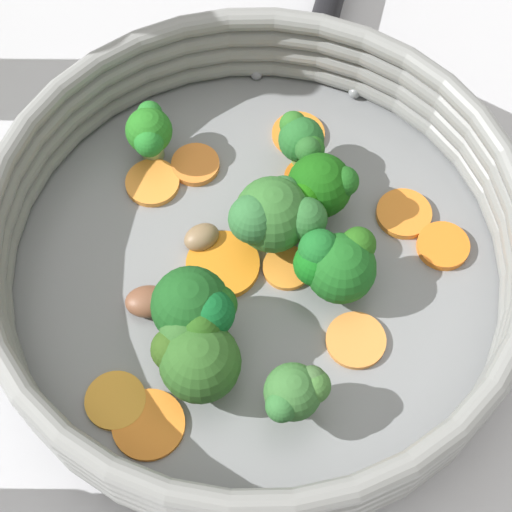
{
  "coord_description": "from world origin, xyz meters",
  "views": [
    {
      "loc": [
        -0.22,
        -0.11,
        0.49
      ],
      "look_at": [
        0.0,
        0.0,
        0.03
      ],
      "focal_mm": 60.0,
      "sensor_mm": 36.0,
      "label": 1
    }
  ],
  "objects_px": {
    "carrot_slice_9": "(305,179)",
    "broccoli_floret_5": "(197,309)",
    "carrot_slice_7": "(149,425)",
    "carrot_slice_1": "(195,165)",
    "mushroom_piece_0": "(148,301)",
    "skillet": "(256,271)",
    "broccoli_floret_3": "(335,264)",
    "broccoli_floret_7": "(296,392)",
    "carrot_slice_2": "(115,401)",
    "carrot_slice_4": "(356,340)",
    "broccoli_floret_4": "(277,216)",
    "broccoli_floret_0": "(194,356)",
    "carrot_slice_10": "(287,268)",
    "broccoli_floret_1": "(301,141)",
    "mushroom_piece_1": "(205,232)",
    "broccoli_floret_2": "(149,132)",
    "carrot_slice_8": "(443,246)",
    "carrot_slice_5": "(404,214)",
    "carrot_slice_0": "(223,265)",
    "carrot_slice_3": "(298,134)",
    "broccoli_floret_6": "(320,187)",
    "carrot_slice_6": "(153,183)"
  },
  "relations": [
    {
      "from": "broccoli_floret_1",
      "to": "mushroom_piece_1",
      "type": "relative_size",
      "value": 1.92
    },
    {
      "from": "carrot_slice_2",
      "to": "broccoli_floret_4",
      "type": "distance_m",
      "value": 0.15
    },
    {
      "from": "broccoli_floret_6",
      "to": "mushroom_piece_1",
      "type": "bearing_deg",
      "value": 131.86
    },
    {
      "from": "carrot_slice_0",
      "to": "broccoli_floret_2",
      "type": "height_order",
      "value": "broccoli_floret_2"
    },
    {
      "from": "carrot_slice_7",
      "to": "broccoli_floret_6",
      "type": "relative_size",
      "value": 0.85
    },
    {
      "from": "carrot_slice_2",
      "to": "carrot_slice_4",
      "type": "height_order",
      "value": "same"
    },
    {
      "from": "carrot_slice_7",
      "to": "broccoli_floret_5",
      "type": "distance_m",
      "value": 0.07
    },
    {
      "from": "carrot_slice_6",
      "to": "carrot_slice_1",
      "type": "bearing_deg",
      "value": -35.95
    },
    {
      "from": "carrot_slice_5",
      "to": "carrot_slice_8",
      "type": "distance_m",
      "value": 0.03
    },
    {
      "from": "carrot_slice_9",
      "to": "broccoli_floret_5",
      "type": "xyz_separation_m",
      "value": [
        -0.13,
        0.01,
        0.03
      ]
    },
    {
      "from": "carrot_slice_2",
      "to": "carrot_slice_5",
      "type": "relative_size",
      "value": 0.99
    },
    {
      "from": "broccoli_floret_7",
      "to": "broccoli_floret_6",
      "type": "bearing_deg",
      "value": 19.42
    },
    {
      "from": "broccoli_floret_2",
      "to": "mushroom_piece_1",
      "type": "distance_m",
      "value": 0.08
    },
    {
      "from": "broccoli_floret_0",
      "to": "broccoli_floret_4",
      "type": "height_order",
      "value": "broccoli_floret_4"
    },
    {
      "from": "broccoli_floret_3",
      "to": "carrot_slice_10",
      "type": "bearing_deg",
      "value": 97.38
    },
    {
      "from": "carrot_slice_3",
      "to": "broccoli_floret_1",
      "type": "distance_m",
      "value": 0.04
    },
    {
      "from": "carrot_slice_1",
      "to": "mushroom_piece_0",
      "type": "xyz_separation_m",
      "value": [
        -0.1,
        -0.02,
        0.0
      ]
    },
    {
      "from": "carrot_slice_9",
      "to": "broccoli_floret_3",
      "type": "bearing_deg",
      "value": -141.93
    },
    {
      "from": "carrot_slice_5",
      "to": "carrot_slice_6",
      "type": "distance_m",
      "value": 0.17
    },
    {
      "from": "broccoli_floret_1",
      "to": "broccoli_floret_3",
      "type": "xyz_separation_m",
      "value": [
        -0.07,
        -0.06,
        -0.0
      ]
    },
    {
      "from": "skillet",
      "to": "broccoli_floret_3",
      "type": "distance_m",
      "value": 0.06
    },
    {
      "from": "carrot_slice_1",
      "to": "mushroom_piece_0",
      "type": "distance_m",
      "value": 0.11
    },
    {
      "from": "carrot_slice_3",
      "to": "broccoli_floret_4",
      "type": "bearing_deg",
      "value": -163.68
    },
    {
      "from": "carrot_slice_9",
      "to": "broccoli_floret_1",
      "type": "xyz_separation_m",
      "value": [
        0.01,
        0.01,
        0.03
      ]
    },
    {
      "from": "broccoli_floret_3",
      "to": "broccoli_floret_5",
      "type": "distance_m",
      "value": 0.09
    },
    {
      "from": "carrot_slice_8",
      "to": "broccoli_floret_2",
      "type": "relative_size",
      "value": 0.78
    },
    {
      "from": "broccoli_floret_4",
      "to": "carrot_slice_9",
      "type": "bearing_deg",
      "value": 4.41
    },
    {
      "from": "carrot_slice_1",
      "to": "mushroom_piece_1",
      "type": "distance_m",
      "value": 0.06
    },
    {
      "from": "broccoli_floret_1",
      "to": "broccoli_floret_3",
      "type": "relative_size",
      "value": 0.91
    },
    {
      "from": "carrot_slice_6",
      "to": "broccoli_floret_4",
      "type": "distance_m",
      "value": 0.1
    },
    {
      "from": "carrot_slice_1",
      "to": "carrot_slice_6",
      "type": "height_order",
      "value": "same"
    },
    {
      "from": "carrot_slice_0",
      "to": "broccoli_floret_1",
      "type": "relative_size",
      "value": 1.04
    },
    {
      "from": "mushroom_piece_1",
      "to": "broccoli_floret_4",
      "type": "bearing_deg",
      "value": -68.2
    },
    {
      "from": "broccoli_floret_1",
      "to": "broccoli_floret_4",
      "type": "xyz_separation_m",
      "value": [
        -0.06,
        -0.01,
        0.0
      ]
    },
    {
      "from": "carrot_slice_8",
      "to": "broccoli_floret_1",
      "type": "xyz_separation_m",
      "value": [
        0.01,
        0.11,
        0.03
      ]
    },
    {
      "from": "skillet",
      "to": "carrot_slice_0",
      "type": "bearing_deg",
      "value": 116.32
    },
    {
      "from": "broccoli_floret_1",
      "to": "mushroom_piece_0",
      "type": "height_order",
      "value": "broccoli_floret_1"
    },
    {
      "from": "carrot_slice_4",
      "to": "carrot_slice_6",
      "type": "bearing_deg",
      "value": 75.92
    },
    {
      "from": "broccoli_floret_6",
      "to": "broccoli_floret_4",
      "type": "bearing_deg",
      "value": 157.98
    },
    {
      "from": "skillet",
      "to": "broccoli_floret_3",
      "type": "xyz_separation_m",
      "value": [
        0.01,
        -0.05,
        0.03
      ]
    },
    {
      "from": "mushroom_piece_1",
      "to": "carrot_slice_8",
      "type": "bearing_deg",
      "value": -65.96
    },
    {
      "from": "mushroom_piece_1",
      "to": "broccoli_floret_7",
      "type": "bearing_deg",
      "value": -127.58
    },
    {
      "from": "carrot_slice_5",
      "to": "broccoli_floret_4",
      "type": "bearing_deg",
      "value": 130.66
    },
    {
      "from": "mushroom_piece_0",
      "to": "carrot_slice_1",
      "type": "bearing_deg",
      "value": 13.31
    },
    {
      "from": "carrot_slice_1",
      "to": "broccoli_floret_7",
      "type": "xyz_separation_m",
      "value": [
        -0.12,
        -0.13,
        0.03
      ]
    },
    {
      "from": "carrot_slice_8",
      "to": "carrot_slice_10",
      "type": "bearing_deg",
      "value": 125.7
    },
    {
      "from": "carrot_slice_3",
      "to": "broccoli_floret_7",
      "type": "bearing_deg",
      "value": -155.02
    },
    {
      "from": "skillet",
      "to": "carrot_slice_9",
      "type": "relative_size",
      "value": 11.08
    },
    {
      "from": "carrot_slice_7",
      "to": "broccoli_floret_4",
      "type": "relative_size",
      "value": 0.76
    },
    {
      "from": "carrot_slice_8",
      "to": "broccoli_floret_0",
      "type": "xyz_separation_m",
      "value": [
        -0.15,
        0.1,
        0.03
      ]
    }
  ]
}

